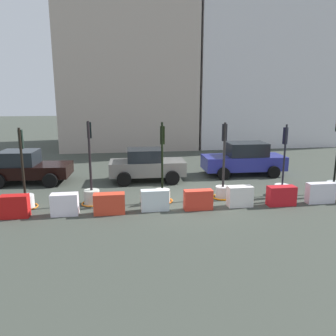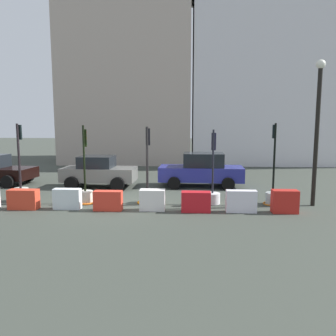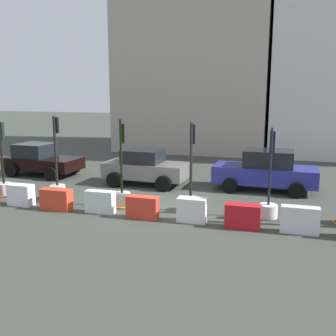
{
  "view_description": "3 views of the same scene",
  "coord_description": "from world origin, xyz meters",
  "px_view_note": "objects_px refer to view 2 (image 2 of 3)",
  "views": [
    {
      "loc": [
        -2.98,
        -13.42,
        4.37
      ],
      "look_at": [
        -0.97,
        0.28,
        1.3
      ],
      "focal_mm": 35.44,
      "sensor_mm": 36.0,
      "label": 1
    },
    {
      "loc": [
        3.07,
        -14.06,
        3.41
      ],
      "look_at": [
        2.22,
        0.06,
        1.49
      ],
      "focal_mm": 35.78,
      "sensor_mm": 36.0,
      "label": 2
    },
    {
      "loc": [
        4.55,
        -13.56,
        4.32
      ],
      "look_at": [
        0.38,
        0.24,
        1.48
      ],
      "focal_mm": 41.69,
      "sensor_mm": 36.0,
      "label": 3
    }
  ],
  "objects_px": {
    "traffic_light_5": "(273,191)",
    "street_lamp_post": "(317,123)",
    "traffic_light_1": "(21,189)",
    "car_grey_saloon": "(99,172)",
    "construction_barrier_8": "(285,201)",
    "traffic_light_4": "(212,191)",
    "construction_barrier_4": "(108,201)",
    "construction_barrier_3": "(67,199)",
    "car_blue_estate": "(202,170)",
    "construction_barrier_5": "(152,200)",
    "traffic_light_3": "(147,190)",
    "construction_barrier_7": "(241,201)",
    "construction_barrier_6": "(196,202)",
    "traffic_light_2": "(85,192)",
    "construction_barrier_2": "(24,199)"
  },
  "relations": [
    {
      "from": "traffic_light_4",
      "to": "construction_barrier_4",
      "type": "xyz_separation_m",
      "value": [
        -4.16,
        -1.37,
        -0.16
      ]
    },
    {
      "from": "construction_barrier_3",
      "to": "construction_barrier_8",
      "type": "bearing_deg",
      "value": -0.48
    },
    {
      "from": "traffic_light_4",
      "to": "construction_barrier_8",
      "type": "relative_size",
      "value": 3.25
    },
    {
      "from": "traffic_light_2",
      "to": "car_blue_estate",
      "type": "distance_m",
      "value": 6.55
    },
    {
      "from": "traffic_light_5",
      "to": "construction_barrier_5",
      "type": "bearing_deg",
      "value": -165.57
    },
    {
      "from": "traffic_light_4",
      "to": "construction_barrier_6",
      "type": "height_order",
      "value": "traffic_light_4"
    },
    {
      "from": "construction_barrier_3",
      "to": "construction_barrier_5",
      "type": "relative_size",
      "value": 1.09
    },
    {
      "from": "construction_barrier_2",
      "to": "construction_barrier_5",
      "type": "xyz_separation_m",
      "value": [
        5.13,
        0.12,
        0.02
      ]
    },
    {
      "from": "construction_barrier_6",
      "to": "construction_barrier_3",
      "type": "bearing_deg",
      "value": 178.49
    },
    {
      "from": "traffic_light_1",
      "to": "car_grey_saloon",
      "type": "bearing_deg",
      "value": 53.33
    },
    {
      "from": "construction_barrier_3",
      "to": "construction_barrier_4",
      "type": "height_order",
      "value": "construction_barrier_3"
    },
    {
      "from": "construction_barrier_2",
      "to": "construction_barrier_4",
      "type": "height_order",
      "value": "construction_barrier_2"
    },
    {
      "from": "construction_barrier_2",
      "to": "car_blue_estate",
      "type": "relative_size",
      "value": 0.26
    },
    {
      "from": "construction_barrier_4",
      "to": "car_blue_estate",
      "type": "bearing_deg",
      "value": 53.72
    },
    {
      "from": "car_blue_estate",
      "to": "construction_barrier_8",
      "type": "bearing_deg",
      "value": -60.25
    },
    {
      "from": "construction_barrier_4",
      "to": "construction_barrier_7",
      "type": "distance_m",
      "value": 5.16
    },
    {
      "from": "traffic_light_5",
      "to": "street_lamp_post",
      "type": "height_order",
      "value": "street_lamp_post"
    },
    {
      "from": "construction_barrier_8",
      "to": "traffic_light_4",
      "type": "bearing_deg",
      "value": 153.67
    },
    {
      "from": "construction_barrier_4",
      "to": "construction_barrier_8",
      "type": "xyz_separation_m",
      "value": [
        6.8,
        0.06,
        0.05
      ]
    },
    {
      "from": "construction_barrier_5",
      "to": "construction_barrier_6",
      "type": "distance_m",
      "value": 1.7
    },
    {
      "from": "traffic_light_1",
      "to": "construction_barrier_8",
      "type": "bearing_deg",
      "value": -6.3
    },
    {
      "from": "construction_barrier_7",
      "to": "car_blue_estate",
      "type": "relative_size",
      "value": 0.26
    },
    {
      "from": "traffic_light_1",
      "to": "traffic_light_2",
      "type": "bearing_deg",
      "value": -2.41
    },
    {
      "from": "traffic_light_1",
      "to": "car_grey_saloon",
      "type": "distance_m",
      "value": 4.25
    },
    {
      "from": "construction_barrier_3",
      "to": "street_lamp_post",
      "type": "bearing_deg",
      "value": 6.49
    },
    {
      "from": "construction_barrier_6",
      "to": "construction_barrier_8",
      "type": "relative_size",
      "value": 1.16
    },
    {
      "from": "car_blue_estate",
      "to": "street_lamp_post",
      "type": "relative_size",
      "value": 0.77
    },
    {
      "from": "construction_barrier_3",
      "to": "car_blue_estate",
      "type": "bearing_deg",
      "value": 42.77
    },
    {
      "from": "traffic_light_3",
      "to": "construction_barrier_3",
      "type": "bearing_deg",
      "value": -159.22
    },
    {
      "from": "construction_barrier_4",
      "to": "construction_barrier_5",
      "type": "xyz_separation_m",
      "value": [
        1.73,
        0.12,
        0.02
      ]
    },
    {
      "from": "construction_barrier_2",
      "to": "traffic_light_4",
      "type": "bearing_deg",
      "value": 10.21
    },
    {
      "from": "traffic_light_3",
      "to": "car_blue_estate",
      "type": "relative_size",
      "value": 0.72
    },
    {
      "from": "street_lamp_post",
      "to": "car_grey_saloon",
      "type": "bearing_deg",
      "value": 161.02
    },
    {
      "from": "traffic_light_1",
      "to": "street_lamp_post",
      "type": "xyz_separation_m",
      "value": [
        12.42,
        -0.0,
        2.85
      ]
    },
    {
      "from": "traffic_light_4",
      "to": "street_lamp_post",
      "type": "height_order",
      "value": "street_lamp_post"
    },
    {
      "from": "traffic_light_3",
      "to": "traffic_light_5",
      "type": "relative_size",
      "value": 0.96
    },
    {
      "from": "construction_barrier_3",
      "to": "traffic_light_5",
      "type": "bearing_deg",
      "value": 8.62
    },
    {
      "from": "construction_barrier_6",
      "to": "construction_barrier_7",
      "type": "distance_m",
      "value": 1.73
    },
    {
      "from": "construction_barrier_3",
      "to": "construction_barrier_7",
      "type": "distance_m",
      "value": 6.83
    },
    {
      "from": "traffic_light_5",
      "to": "street_lamp_post",
      "type": "distance_m",
      "value": 3.29
    },
    {
      "from": "traffic_light_3",
      "to": "construction_barrier_7",
      "type": "height_order",
      "value": "traffic_light_3"
    },
    {
      "from": "construction_barrier_4",
      "to": "street_lamp_post",
      "type": "distance_m",
      "value": 8.91
    },
    {
      "from": "traffic_light_5",
      "to": "construction_barrier_7",
      "type": "relative_size",
      "value": 2.94
    },
    {
      "from": "traffic_light_1",
      "to": "construction_barrier_4",
      "type": "xyz_separation_m",
      "value": [
        4.14,
        -1.27,
        -0.18
      ]
    },
    {
      "from": "traffic_light_3",
      "to": "construction_barrier_6",
      "type": "height_order",
      "value": "traffic_light_3"
    },
    {
      "from": "traffic_light_5",
      "to": "construction_barrier_4",
      "type": "relative_size",
      "value": 3.08
    },
    {
      "from": "traffic_light_2",
      "to": "traffic_light_3",
      "type": "xyz_separation_m",
      "value": [
        2.65,
        0.15,
        0.09
      ]
    },
    {
      "from": "traffic_light_3",
      "to": "traffic_light_4",
      "type": "xyz_separation_m",
      "value": [
        2.76,
        0.07,
        -0.0
      ]
    },
    {
      "from": "traffic_light_2",
      "to": "construction_barrier_4",
      "type": "relative_size",
      "value": 3.0
    },
    {
      "from": "traffic_light_4",
      "to": "construction_barrier_8",
      "type": "xyz_separation_m",
      "value": [
        2.64,
        -1.31,
        -0.11
      ]
    }
  ]
}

